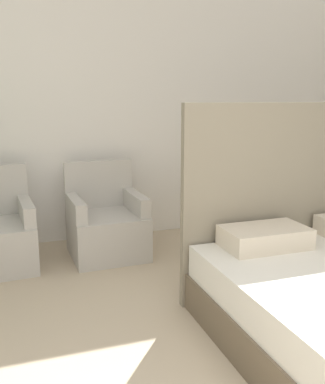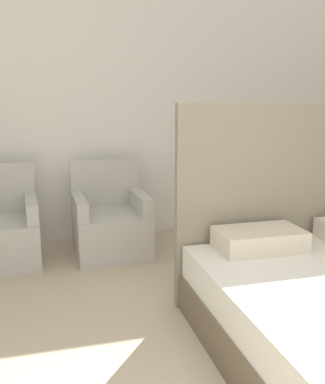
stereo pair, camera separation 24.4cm
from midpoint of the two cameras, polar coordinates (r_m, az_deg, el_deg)
wall_back at (r=4.55m, az=-11.09°, el=11.83°), size 10.00×0.06×2.90m
armchair_near_window_right at (r=4.14m, az=-9.15°, el=-4.74°), size 0.70×0.70×0.88m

